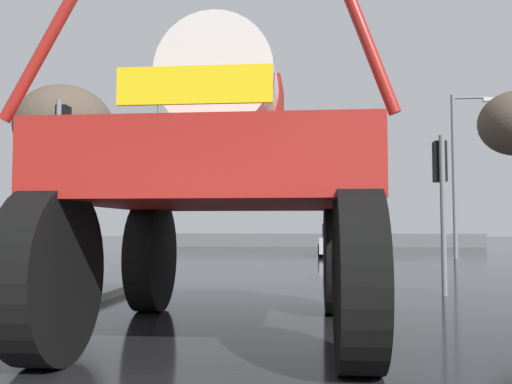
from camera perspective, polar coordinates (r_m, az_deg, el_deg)
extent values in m
plane|color=black|center=(20.59, 3.32, -7.38)|extent=(120.00, 120.00, 0.00)
cylinder|color=black|center=(9.46, -10.55, -6.41)|extent=(0.44, 1.80, 1.80)
cylinder|color=black|center=(9.12, 8.31, -6.55)|extent=(0.44, 1.80, 1.80)
cylinder|color=black|center=(6.06, -20.06, -7.92)|extent=(0.44, 1.80, 1.80)
cylinder|color=black|center=(5.50, 10.29, -8.54)|extent=(0.44, 1.80, 1.80)
cube|color=maroon|center=(7.38, -2.91, 1.65)|extent=(3.60, 4.38, 0.81)
cube|color=maroon|center=(7.95, -2.42, 7.57)|extent=(1.42, 1.15, 0.92)
cylinder|color=silver|center=(6.95, -3.65, 11.08)|extent=(1.38, 1.14, 1.37)
cylinder|color=maroon|center=(6.21, -20.77, 13.42)|extent=(0.90, 0.13, 1.50)
cylinder|color=maroon|center=(5.66, 10.91, 15.48)|extent=(0.68, 0.13, 1.58)
cube|color=yellow|center=(5.36, -6.31, 10.74)|extent=(1.48, 0.06, 0.36)
cube|color=#B7B7BF|center=(26.62, 8.61, -5.33)|extent=(2.05, 4.23, 0.70)
cube|color=#23282D|center=(26.46, 8.58, -3.89)|extent=(1.74, 2.23, 0.64)
cylinder|color=black|center=(28.03, 6.98, -5.72)|extent=(0.23, 0.61, 0.60)
cylinder|color=black|center=(27.96, 10.48, -5.69)|extent=(0.23, 0.61, 0.60)
cylinder|color=black|center=(25.34, 6.55, -5.96)|extent=(0.23, 0.61, 0.60)
cylinder|color=black|center=(25.26, 10.42, -5.93)|extent=(0.23, 0.61, 0.60)
cylinder|color=slate|center=(12.95, -19.54, -0.21)|extent=(0.11, 0.11, 4.18)
cube|color=black|center=(13.32, -18.99, 6.49)|extent=(0.24, 0.32, 0.84)
sphere|color=red|center=(13.54, -18.63, 7.49)|extent=(0.17, 0.17, 0.17)
sphere|color=#3C2403|center=(13.49, -18.65, 6.36)|extent=(0.17, 0.17, 0.17)
sphere|color=black|center=(13.45, -18.67, 5.23)|extent=(0.17, 0.17, 0.17)
cylinder|color=slate|center=(11.94, 18.47, -2.21)|extent=(0.11, 0.11, 3.24)
cube|color=black|center=(12.22, 18.15, 2.94)|extent=(0.24, 0.32, 0.84)
sphere|color=red|center=(12.44, 17.94, 4.08)|extent=(0.17, 0.17, 0.17)
sphere|color=#3C2403|center=(12.41, 17.97, 2.84)|extent=(0.17, 0.17, 0.17)
sphere|color=black|center=(12.38, 17.99, 1.60)|extent=(0.17, 0.17, 0.17)
cylinder|color=slate|center=(29.73, -9.87, 2.67)|extent=(0.18, 0.18, 9.14)
cylinder|color=slate|center=(30.27, -7.96, 11.05)|extent=(1.97, 0.10, 0.10)
cube|color=silver|center=(30.03, -6.10, 10.96)|extent=(0.50, 0.24, 0.16)
cylinder|color=slate|center=(25.98, 19.48, 1.54)|extent=(0.18, 0.18, 7.18)
cylinder|color=slate|center=(26.68, 20.94, 8.92)|extent=(1.53, 0.10, 0.10)
cube|color=silver|center=(26.86, 22.55, 8.66)|extent=(0.50, 0.24, 0.16)
cylinder|color=#473828|center=(22.29, -19.08, -1.89)|extent=(0.25, 0.25, 3.89)
ellipsoid|color=brown|center=(22.60, -18.91, 6.32)|extent=(3.67, 3.67, 3.12)
cube|color=#59595B|center=(38.70, 4.61, -4.90)|extent=(24.47, 0.24, 0.90)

